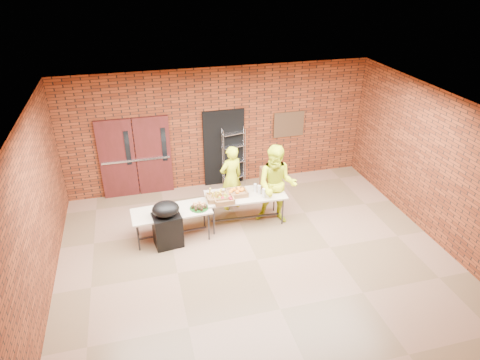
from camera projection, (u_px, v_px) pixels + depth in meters
name	position (u px, v px, depth m)	size (l,w,h in m)	color
room	(259.00, 193.00, 8.14)	(8.08, 7.08, 3.28)	brown
double_doors	(136.00, 157.00, 10.84)	(1.78, 0.12, 2.10)	#4A1515
dark_doorway	(224.00, 148.00, 11.37)	(1.10, 0.06, 2.10)	black
bronze_plaque	(289.00, 124.00, 11.53)	(0.85, 0.04, 0.70)	#442D1B
wire_rack	(234.00, 157.00, 11.41)	(0.60, 0.20, 1.63)	#B8B8BF
table_left	(171.00, 213.00, 9.29)	(1.74, 0.81, 0.70)	#C6B497
table_right	(245.00, 197.00, 9.82)	(1.87, 0.85, 0.75)	#C6B497
basket_bananas	(217.00, 197.00, 9.55)	(0.46, 0.36, 0.14)	#915F3A
basket_oranges	(237.00, 193.00, 9.73)	(0.47, 0.37, 0.15)	#915F3A
basket_apples	(224.00, 199.00, 9.47)	(0.44, 0.34, 0.14)	#915F3A
muffin_tray	(199.00, 206.00, 9.33)	(0.41, 0.41, 0.10)	#124512
napkin_box	(157.00, 211.00, 9.20)	(0.16, 0.11, 0.05)	silver
coffee_dispenser	(270.00, 178.00, 9.93)	(0.39, 0.35, 0.52)	brown
cup_stack_front	(259.00, 190.00, 9.74)	(0.08, 0.08, 0.23)	silver
cup_stack_mid	(264.00, 193.00, 9.61)	(0.08, 0.08, 0.23)	silver
cup_stack_back	(255.00, 188.00, 9.83)	(0.07, 0.07, 0.21)	silver
covered_grill	(167.00, 224.00, 9.12)	(0.64, 0.56, 1.06)	black
volunteer_woman	(231.00, 178.00, 10.32)	(0.61, 0.40, 1.66)	#C9DB18
volunteer_man	(277.00, 185.00, 9.75)	(0.93, 0.73, 1.92)	#C9DB18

